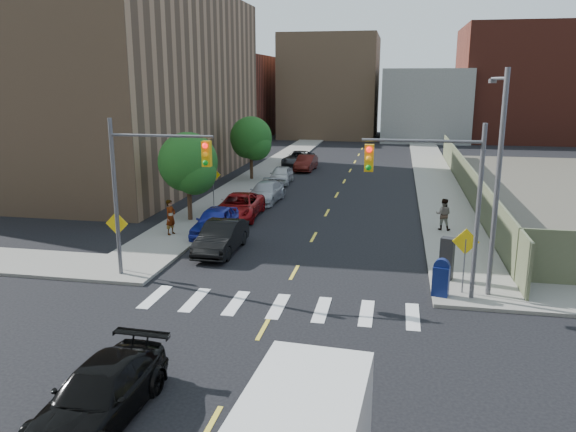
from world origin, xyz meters
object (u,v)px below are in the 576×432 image
at_px(parked_car_grey, 298,159).
at_px(payphone, 447,258).
at_px(parked_car_blue, 215,221).
at_px(parked_car_maroon, 306,163).
at_px(mailbox, 441,278).
at_px(pedestrian_west, 171,217).
at_px(parked_car_red, 239,206).
at_px(pedestrian_east, 443,214).
at_px(black_sedan, 100,394).
at_px(parked_car_black, 221,237).
at_px(parked_car_silver, 266,192).
at_px(parked_car_white, 281,175).

height_order(parked_car_grey, payphone, payphone).
xyz_separation_m(parked_car_blue, parked_car_maroon, (1.30, 23.79, -0.05)).
distance_m(mailbox, pedestrian_west, 15.57).
height_order(parked_car_blue, pedestrian_west, pedestrian_west).
relative_size(parked_car_grey, pedestrian_west, 2.75).
distance_m(parked_car_blue, parked_car_red, 4.13).
height_order(parked_car_red, pedestrian_east, pedestrian_east).
distance_m(parked_car_red, payphone, 15.28).
xyz_separation_m(black_sedan, payphone, (9.51, 12.15, 0.35)).
height_order(parked_car_black, black_sedan, parked_car_black).
bearing_deg(payphone, mailbox, -81.69).
height_order(parked_car_silver, pedestrian_east, pedestrian_east).
bearing_deg(mailbox, parked_car_blue, 161.40).
bearing_deg(pedestrian_west, pedestrian_east, -59.77).
relative_size(parked_car_black, payphone, 2.58).
relative_size(parked_car_blue, mailbox, 3.03).
bearing_deg(parked_car_black, parked_car_silver, 92.70).
distance_m(black_sedan, pedestrian_west, 17.41).
bearing_deg(mailbox, parked_car_red, 148.67).
distance_m(parked_car_silver, pedestrian_west, 10.40).
distance_m(black_sedan, mailbox, 13.65).
height_order(parked_car_white, parked_car_maroon, parked_car_maroon).
relative_size(parked_car_blue, pedestrian_west, 2.37).
xyz_separation_m(pedestrian_west, pedestrian_east, (14.94, 3.89, -0.07)).
distance_m(parked_car_blue, pedestrian_east, 12.99).
bearing_deg(parked_car_white, payphone, -63.42).
bearing_deg(black_sedan, payphone, 54.17).
height_order(parked_car_red, black_sedan, parked_car_red).
height_order(parked_car_blue, mailbox, mailbox).
height_order(parked_car_black, payphone, payphone).
bearing_deg(parked_car_blue, parked_car_silver, 85.22).
bearing_deg(parked_car_grey, parked_car_white, -83.03).
distance_m(parked_car_black, payphone, 11.12).
height_order(parked_car_red, payphone, payphone).
relative_size(parked_car_silver, pedestrian_east, 2.69).
bearing_deg(parked_car_white, parked_car_blue, -92.88).
xyz_separation_m(parked_car_blue, parked_car_red, (0.20, 4.13, -0.03)).
xyz_separation_m(parked_car_blue, parked_car_black, (1.30, -3.03, -0.01)).
relative_size(parked_car_blue, black_sedan, 0.94).
height_order(parked_car_silver, pedestrian_west, pedestrian_west).
relative_size(parked_car_maroon, black_sedan, 0.91).
xyz_separation_m(parked_car_black, mailbox, (10.50, -4.36, 0.11)).
bearing_deg(pedestrian_east, parked_car_silver, -17.56).
bearing_deg(payphone, parked_car_white, 136.82).
bearing_deg(parked_car_black, parked_car_maroon, 90.16).
bearing_deg(payphone, parked_car_red, 160.11).
bearing_deg(parked_car_red, payphone, -40.85).
bearing_deg(parked_car_white, parked_car_red, -92.37).
height_order(mailbox, pedestrian_west, pedestrian_west).
height_order(payphone, pedestrian_west, pedestrian_west).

